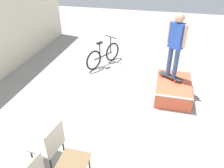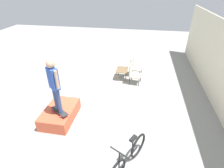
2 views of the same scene
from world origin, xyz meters
The scene contains 6 objects.
ground_plane centered at (0.00, 0.00, 0.00)m, with size 24.00×24.00×0.00m, color gray.
skate_ramp_box centered at (1.66, -0.65, 0.22)m, with size 1.52×0.98×0.46m.
skateboard_on_ramp centered at (1.88, -0.53, 0.52)m, with size 0.56×0.73×0.07m.
person_skater centered at (1.88, -0.53, 1.61)m, with size 0.39×0.47×1.81m.
patio_chair_right centered at (-1.32, 1.69, 0.51)m, with size 0.59×0.59×0.94m.
bicycle centered at (3.14, 1.87, 0.38)m, with size 1.54×0.85×0.99m.
Camera 1 is at (-3.93, -0.18, 3.69)m, focal length 35.00 mm.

